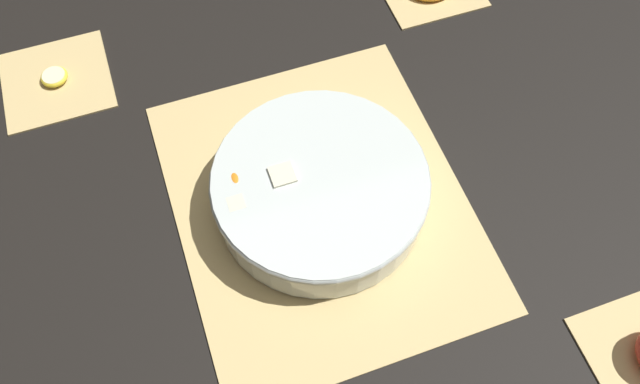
{
  "coord_description": "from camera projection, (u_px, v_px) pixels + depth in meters",
  "views": [
    {
      "loc": [
        0.37,
        -0.13,
        0.74
      ],
      "look_at": [
        0.0,
        0.0,
        0.03
      ],
      "focal_mm": 35.0,
      "sensor_mm": 36.0,
      "label": 1
    }
  ],
  "objects": [
    {
      "name": "fruit_salad_bowl",
      "position": [
        320.0,
        188.0,
        0.8
      ],
      "size": [
        0.28,
        0.28,
        0.07
      ],
      "color": "silver",
      "rests_on": "bamboo_mat_center"
    },
    {
      "name": "ground_plane",
      "position": [
        320.0,
        203.0,
        0.83
      ],
      "size": [
        6.0,
        6.0,
        0.0
      ],
      "primitive_type": "plane",
      "color": "black"
    },
    {
      "name": "banana_coin_single",
      "position": [
        54.0,
        77.0,
        0.93
      ],
      "size": [
        0.04,
        0.04,
        0.01
      ],
      "color": "#F4EABC",
      "rests_on": "coaster_mat_near_left"
    },
    {
      "name": "bamboo_mat_center",
      "position": [
        320.0,
        202.0,
        0.83
      ],
      "size": [
        0.46,
        0.38,
        0.01
      ],
      "color": "#D6B775",
      "rests_on": "ground_plane"
    },
    {
      "name": "coaster_mat_near_left",
      "position": [
        56.0,
        80.0,
        0.93
      ],
      "size": [
        0.16,
        0.16,
        0.01
      ],
      "color": "#D6B775",
      "rests_on": "ground_plane"
    }
  ]
}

